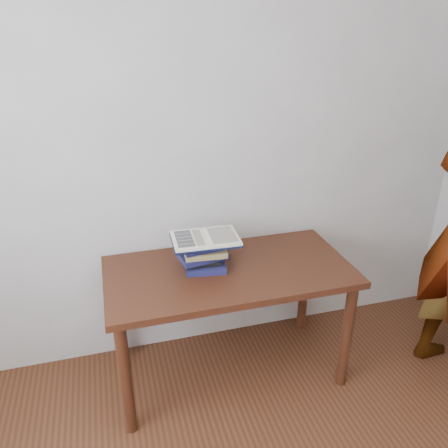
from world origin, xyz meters
name	(u,v)px	position (x,y,z in m)	size (l,w,h in m)	color
room_shell	(353,212)	(-0.08, 0.01, 1.63)	(3.54, 3.54, 2.62)	silver
desk	(229,284)	(0.11, 1.38, 0.61)	(1.33, 0.66, 0.71)	#411D10
book_stack	(204,255)	(-0.02, 1.42, 0.79)	(0.27, 0.20, 0.15)	#181644
open_book	(206,239)	(0.00, 1.44, 0.88)	(0.37, 0.26, 0.03)	black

